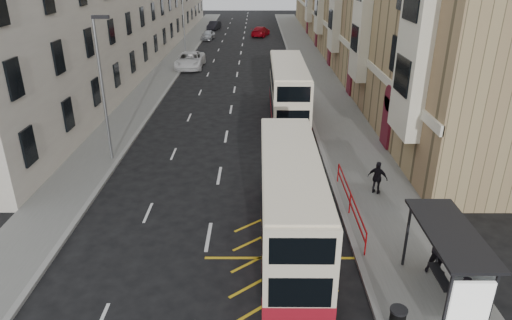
{
  "coord_description": "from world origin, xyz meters",
  "views": [
    {
      "loc": [
        2.05,
        -12.33,
        10.69
      ],
      "look_at": [
        2.0,
        6.84,
        2.3
      ],
      "focal_mm": 32.0,
      "sensor_mm": 36.0,
      "label": 1
    }
  ],
  "objects_px": {
    "bus_shelter": "(457,257)",
    "car_red": "(260,31)",
    "double_decker_rear": "(288,92)",
    "white_van": "(190,60)",
    "litter_bin": "(397,320)",
    "street_lamp_near": "(103,82)",
    "car_silver": "(208,35)",
    "double_decker_front": "(290,203)",
    "pedestrian_near": "(462,299)",
    "pedestrian_far": "(378,178)",
    "pedestrian_mid": "(441,251)",
    "car_dark": "(214,26)",
    "street_lamp_far": "(184,18)"
  },
  "relations": [
    {
      "from": "double_decker_rear",
      "to": "car_dark",
      "type": "height_order",
      "value": "double_decker_rear"
    },
    {
      "from": "pedestrian_mid",
      "to": "car_dark",
      "type": "height_order",
      "value": "pedestrian_mid"
    },
    {
      "from": "bus_shelter",
      "to": "street_lamp_far",
      "type": "xyz_separation_m",
      "value": [
        -14.69,
        42.39,
        2.5
      ]
    },
    {
      "from": "bus_shelter",
      "to": "litter_bin",
      "type": "height_order",
      "value": "bus_shelter"
    },
    {
      "from": "car_silver",
      "to": "car_dark",
      "type": "bearing_deg",
      "value": 96.19
    },
    {
      "from": "double_decker_rear",
      "to": "car_red",
      "type": "height_order",
      "value": "double_decker_rear"
    },
    {
      "from": "pedestrian_near",
      "to": "litter_bin",
      "type": "bearing_deg",
      "value": -22.49
    },
    {
      "from": "street_lamp_near",
      "to": "car_red",
      "type": "xyz_separation_m",
      "value": [
        8.92,
        47.86,
        -3.9
      ]
    },
    {
      "from": "bus_shelter",
      "to": "double_decker_rear",
      "type": "bearing_deg",
      "value": 101.61
    },
    {
      "from": "bus_shelter",
      "to": "white_van",
      "type": "distance_m",
      "value": 39.9
    },
    {
      "from": "double_decker_rear",
      "to": "car_silver",
      "type": "xyz_separation_m",
      "value": [
        -9.47,
        37.0,
        -1.45
      ]
    },
    {
      "from": "bus_shelter",
      "to": "car_red",
      "type": "bearing_deg",
      "value": 95.47
    },
    {
      "from": "litter_bin",
      "to": "car_red",
      "type": "xyz_separation_m",
      "value": [
        -3.78,
        61.37,
        0.13
      ]
    },
    {
      "from": "street_lamp_far",
      "to": "double_decker_front",
      "type": "relative_size",
      "value": 0.81
    },
    {
      "from": "bus_shelter",
      "to": "car_red",
      "type": "relative_size",
      "value": 0.83
    },
    {
      "from": "bus_shelter",
      "to": "car_dark",
      "type": "height_order",
      "value": "bus_shelter"
    },
    {
      "from": "double_decker_rear",
      "to": "pedestrian_far",
      "type": "xyz_separation_m",
      "value": [
        3.67,
        -11.73,
        -1.14
      ]
    },
    {
      "from": "street_lamp_near",
      "to": "litter_bin",
      "type": "xyz_separation_m",
      "value": [
        12.7,
        -13.52,
        -4.02
      ]
    },
    {
      "from": "street_lamp_near",
      "to": "white_van",
      "type": "bearing_deg",
      "value": 87.38
    },
    {
      "from": "pedestrian_far",
      "to": "car_dark",
      "type": "bearing_deg",
      "value": -46.64
    },
    {
      "from": "street_lamp_far",
      "to": "white_van",
      "type": "height_order",
      "value": "street_lamp_far"
    },
    {
      "from": "street_lamp_near",
      "to": "litter_bin",
      "type": "bearing_deg",
      "value": -46.78
    },
    {
      "from": "street_lamp_far",
      "to": "car_dark",
      "type": "relative_size",
      "value": 1.87
    },
    {
      "from": "double_decker_front",
      "to": "car_silver",
      "type": "relative_size",
      "value": 2.47
    },
    {
      "from": "bus_shelter",
      "to": "car_silver",
      "type": "xyz_separation_m",
      "value": [
        -13.54,
        56.83,
        -1.46
      ]
    },
    {
      "from": "double_decker_rear",
      "to": "car_silver",
      "type": "bearing_deg",
      "value": 104.62
    },
    {
      "from": "street_lamp_near",
      "to": "street_lamp_far",
      "type": "height_order",
      "value": "same"
    },
    {
      "from": "white_van",
      "to": "bus_shelter",
      "type": "bearing_deg",
      "value": -69.77
    },
    {
      "from": "street_lamp_near",
      "to": "double_decker_rear",
      "type": "relative_size",
      "value": 0.76
    },
    {
      "from": "pedestrian_far",
      "to": "car_red",
      "type": "bearing_deg",
      "value": -53.26
    },
    {
      "from": "street_lamp_near",
      "to": "double_decker_rear",
      "type": "xyz_separation_m",
      "value": [
        10.62,
        7.44,
        -2.51
      ]
    },
    {
      "from": "bus_shelter",
      "to": "double_decker_front",
      "type": "relative_size",
      "value": 0.43
    },
    {
      "from": "street_lamp_near",
      "to": "car_red",
      "type": "distance_m",
      "value": 48.84
    },
    {
      "from": "car_dark",
      "to": "double_decker_front",
      "type": "bearing_deg",
      "value": -72.07
    },
    {
      "from": "street_lamp_near",
      "to": "pedestrian_near",
      "type": "height_order",
      "value": "street_lamp_near"
    },
    {
      "from": "pedestrian_near",
      "to": "pedestrian_far",
      "type": "bearing_deg",
      "value": -123.21
    },
    {
      "from": "double_decker_front",
      "to": "pedestrian_near",
      "type": "height_order",
      "value": "double_decker_front"
    },
    {
      "from": "bus_shelter",
      "to": "litter_bin",
      "type": "relative_size",
      "value": 4.76
    },
    {
      "from": "bus_shelter",
      "to": "double_decker_front",
      "type": "bearing_deg",
      "value": 143.24
    },
    {
      "from": "street_lamp_near",
      "to": "car_red",
      "type": "relative_size",
      "value": 1.57
    },
    {
      "from": "pedestrian_near",
      "to": "pedestrian_mid",
      "type": "relative_size",
      "value": 0.89
    },
    {
      "from": "litter_bin",
      "to": "pedestrian_mid",
      "type": "bearing_deg",
      "value": 51.26
    },
    {
      "from": "double_decker_rear",
      "to": "car_dark",
      "type": "bearing_deg",
      "value": 101.53
    },
    {
      "from": "white_van",
      "to": "car_silver",
      "type": "height_order",
      "value": "white_van"
    },
    {
      "from": "pedestrian_far",
      "to": "litter_bin",
      "type": "bearing_deg",
      "value": 111.09
    },
    {
      "from": "bus_shelter",
      "to": "car_dark",
      "type": "xyz_separation_m",
      "value": [
        -13.54,
        67.38,
        -1.43
      ]
    },
    {
      "from": "street_lamp_near",
      "to": "double_decker_rear",
      "type": "bearing_deg",
      "value": 35.02
    },
    {
      "from": "white_van",
      "to": "car_dark",
      "type": "relative_size",
      "value": 1.41
    },
    {
      "from": "double_decker_rear",
      "to": "white_van",
      "type": "distance_m",
      "value": 20.09
    },
    {
      "from": "double_decker_rear",
      "to": "car_dark",
      "type": "xyz_separation_m",
      "value": [
        -9.47,
        47.55,
        -1.42
      ]
    }
  ]
}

